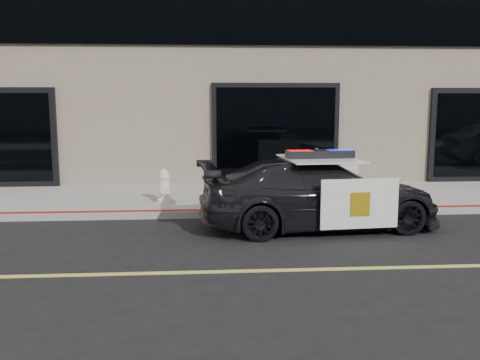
{
  "coord_description": "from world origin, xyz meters",
  "views": [
    {
      "loc": [
        -3.01,
        -7.43,
        2.51
      ],
      "look_at": [
        -2.31,
        2.2,
        1.0
      ],
      "focal_mm": 40.0,
      "sensor_mm": 36.0,
      "label": 1
    }
  ],
  "objects": [
    {
      "name": "fire_hydrant",
      "position": [
        -3.85,
        4.51,
        0.51
      ],
      "size": [
        0.35,
        0.48,
        0.76
      ],
      "color": "white",
      "rests_on": "sidewalk_n"
    },
    {
      "name": "police_car",
      "position": [
        -0.76,
        2.52,
        0.68
      ],
      "size": [
        2.66,
        4.92,
        1.51
      ],
      "color": "black",
      "rests_on": "ground"
    },
    {
      "name": "ground",
      "position": [
        0.0,
        0.0,
        0.0
      ],
      "size": [
        120.0,
        120.0,
        0.0
      ],
      "primitive_type": "plane",
      "color": "black",
      "rests_on": "ground"
    },
    {
      "name": "sidewalk_n",
      "position": [
        0.0,
        5.25,
        0.07
      ],
      "size": [
        60.0,
        3.5,
        0.15
      ],
      "primitive_type": "cube",
      "color": "gray",
      "rests_on": "ground"
    }
  ]
}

